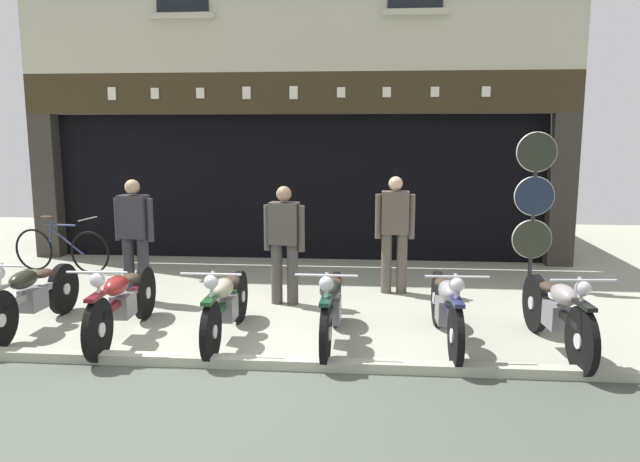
% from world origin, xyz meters
% --- Properties ---
extents(ground, '(21.62, 22.00, 0.18)m').
position_xyz_m(ground, '(0.00, -0.98, -0.04)').
color(ground, '#9B9C8A').
extents(shop_facade, '(9.92, 4.42, 6.73)m').
position_xyz_m(shop_facade, '(0.00, 6.98, 1.79)').
color(shop_facade, black).
rests_on(shop_facade, ground).
extents(motorcycle_far_left, '(0.62, 1.97, 0.92)m').
position_xyz_m(motorcycle_far_left, '(-2.56, 0.98, 0.42)').
color(motorcycle_far_left, black).
rests_on(motorcycle_far_left, ground).
extents(motorcycle_left, '(0.62, 2.08, 0.92)m').
position_xyz_m(motorcycle_left, '(-1.40, 0.81, 0.43)').
color(motorcycle_left, black).
rests_on(motorcycle_left, ground).
extents(motorcycle_center_left, '(0.62, 1.96, 0.91)m').
position_xyz_m(motorcycle_center_left, '(-0.23, 0.84, 0.42)').
color(motorcycle_center_left, black).
rests_on(motorcycle_center_left, ground).
extents(motorcycle_center, '(0.62, 1.95, 0.91)m').
position_xyz_m(motorcycle_center, '(0.94, 0.84, 0.42)').
color(motorcycle_center, black).
rests_on(motorcycle_center, ground).
extents(motorcycle_center_right, '(0.62, 2.02, 0.93)m').
position_xyz_m(motorcycle_center_right, '(2.18, 0.90, 0.43)').
color(motorcycle_center_right, black).
rests_on(motorcycle_center_right, ground).
extents(motorcycle_right, '(0.62, 1.98, 0.93)m').
position_xyz_m(motorcycle_right, '(3.32, 0.80, 0.43)').
color(motorcycle_right, black).
rests_on(motorcycle_right, ground).
extents(salesman_left, '(0.56, 0.27, 1.67)m').
position_xyz_m(salesman_left, '(-1.83, 2.31, 0.92)').
color(salesman_left, '#2D2D33').
rests_on(salesman_left, ground).
extents(shopkeeper_center, '(0.56, 0.27, 1.59)m').
position_xyz_m(shopkeeper_center, '(0.21, 2.34, 0.88)').
color(shopkeeper_center, '#47423D').
rests_on(shopkeeper_center, ground).
extents(salesman_right, '(0.56, 0.25, 1.68)m').
position_xyz_m(salesman_right, '(1.69, 3.05, 0.93)').
color(salesman_right, brown).
rests_on(salesman_right, ground).
extents(tyre_sign_pole, '(0.58, 0.06, 2.30)m').
position_xyz_m(tyre_sign_pole, '(3.72, 3.54, 1.34)').
color(tyre_sign_pole, '#232328').
rests_on(tyre_sign_pole, ground).
extents(advert_board_near, '(0.82, 0.03, 1.10)m').
position_xyz_m(advert_board_near, '(-1.35, 5.40, 1.80)').
color(advert_board_near, silver).
extents(advert_board_far, '(0.70, 0.03, 0.96)m').
position_xyz_m(advert_board_far, '(-2.47, 5.40, 1.75)').
color(advert_board_far, silver).
extents(leaning_bicycle, '(1.76, 0.50, 0.95)m').
position_xyz_m(leaning_bicycle, '(-3.77, 3.95, 0.38)').
color(leaning_bicycle, black).
rests_on(leaning_bicycle, ground).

